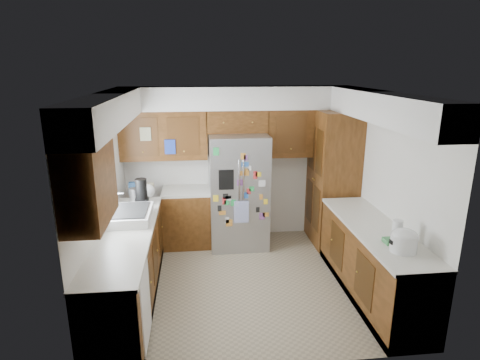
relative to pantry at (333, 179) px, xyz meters
name	(u,v)px	position (x,y,z in m)	size (l,w,h in m)	color
floor	(248,281)	(-1.50, -1.15, -1.07)	(3.60, 3.60, 0.00)	tan
room_shell	(237,144)	(-1.61, -0.79, 0.75)	(3.64, 3.24, 2.52)	silver
left_counter_run	(144,257)	(-2.86, -1.12, -0.65)	(1.36, 3.20, 0.92)	#40240C
right_counter_run	(372,264)	(0.00, -1.62, -0.65)	(0.63, 2.25, 0.92)	#40240C
pantry	(333,179)	(0.00, 0.00, 0.00)	(0.60, 0.90, 2.15)	#40240C
fridge	(239,191)	(-1.50, 0.05, -0.17)	(0.90, 0.79, 1.80)	gray
bridge_cabinet	(237,121)	(-1.50, 0.28, 0.90)	(0.96, 0.34, 0.35)	#40240C
fridge_top_items	(236,101)	(-1.51, 0.27, 1.21)	(0.84, 0.31, 0.29)	#1E26BD
sink_assembly	(130,215)	(-3.00, -1.05, -0.09)	(0.52, 0.70, 0.37)	white
left_counter_clutter	(142,192)	(-2.94, -0.30, -0.02)	(0.40, 0.91, 0.38)	black
rice_cooker	(404,240)	(0.00, -2.28, -0.03)	(0.29, 0.28, 0.25)	silver
paper_towel	(397,231)	(0.04, -2.05, -0.03)	(0.11, 0.11, 0.25)	white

